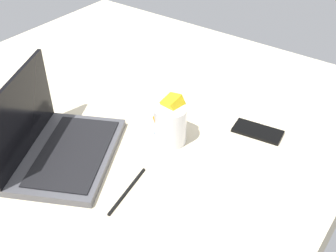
# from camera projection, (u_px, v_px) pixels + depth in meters

# --- Properties ---
(bed_mattress) EXTENTS (1.80, 1.40, 0.18)m
(bed_mattress) POSITION_uv_depth(u_px,v_px,m) (70.00, 166.00, 1.20)
(bed_mattress) COLOR beige
(bed_mattress) RESTS_ON ground
(laptop) EXTENTS (0.40, 0.35, 0.23)m
(laptop) POSITION_uv_depth(u_px,v_px,m) (56.00, 143.00, 1.07)
(laptop) COLOR #4C4C51
(laptop) RESTS_ON bed_mattress
(snack_cup) EXTENTS (0.10, 0.09, 0.14)m
(snack_cup) POSITION_uv_depth(u_px,v_px,m) (170.00, 124.00, 1.11)
(snack_cup) COLOR silver
(snack_cup) RESTS_ON bed_mattress
(cell_phone) EXTENTS (0.09, 0.15, 0.01)m
(cell_phone) POSITION_uv_depth(u_px,v_px,m) (258.00, 131.00, 1.18)
(cell_phone) COLOR black
(cell_phone) RESTS_ON bed_mattress
(charger_cable) EXTENTS (0.17, 0.04, 0.01)m
(charger_cable) POSITION_uv_depth(u_px,v_px,m) (127.00, 191.00, 0.99)
(charger_cable) COLOR black
(charger_cable) RESTS_ON bed_mattress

